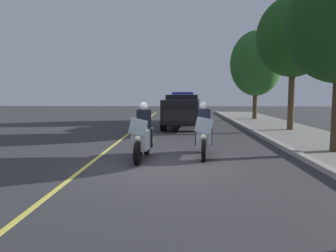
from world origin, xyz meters
TOP-DOWN VIEW (x-y plane):
  - ground_plane at (0.00, 0.00)m, footprint 80.00×80.00m
  - curb_strip at (0.00, 4.10)m, footprint 48.00×0.24m
  - lane_stripe_center at (0.00, -2.14)m, footprint 48.00×0.12m
  - police_motorcycle_lead_left at (-0.81, -0.72)m, footprint 2.14×0.62m
  - police_motorcycle_lead_right at (-1.25, 1.14)m, footprint 2.14×0.62m
  - police_suv at (-9.51, 0.53)m, footprint 5.03×2.36m
  - tree_far_back at (-8.00, 6.13)m, footprint 3.72×3.72m
  - tree_behind_suv at (-15.03, 5.92)m, footprint 3.76×3.76m

SIDE VIEW (x-z plane):
  - ground_plane at x=0.00m, z-range 0.00..0.00m
  - lane_stripe_center at x=0.00m, z-range 0.00..0.01m
  - curb_strip at x=0.00m, z-range 0.00..0.15m
  - police_motorcycle_lead_left at x=-0.81m, z-range -0.16..1.56m
  - police_motorcycle_lead_right at x=-1.25m, z-range -0.16..1.56m
  - police_suv at x=-9.51m, z-range 0.04..2.09m
  - tree_behind_suv at x=-15.03m, z-range 0.94..7.36m
  - tree_far_back at x=-8.00m, z-range 1.44..8.22m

